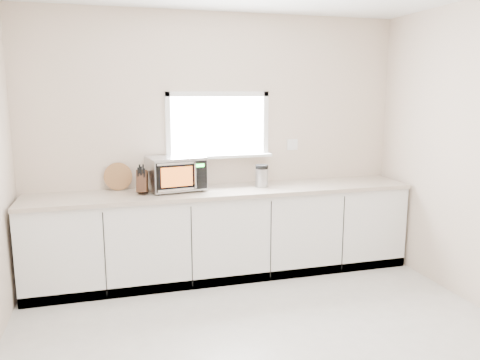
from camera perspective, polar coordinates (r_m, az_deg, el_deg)
name	(u,v)px	position (r m, az deg, el deg)	size (l,w,h in m)	color
back_wall	(218,143)	(4.99, -2.73, 4.55)	(4.00, 0.17, 2.70)	beige
cabinets	(225,234)	(4.89, -1.86, -6.63)	(3.92, 0.60, 0.88)	white
countertop	(225,191)	(4.76, -1.86, -1.37)	(3.92, 0.64, 0.04)	beige
microwave	(176,173)	(4.73, -7.82, 0.89)	(0.59, 0.49, 0.34)	black
knife_block	(142,181)	(4.62, -11.84, -0.12)	(0.14, 0.22, 0.30)	#402616
cutting_board	(118,176)	(4.85, -14.64, 0.42)	(0.28, 0.28, 0.02)	#A0723E
coffee_grinder	(262,176)	(4.87, 2.67, 0.53)	(0.14, 0.14, 0.24)	#A7A9AF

